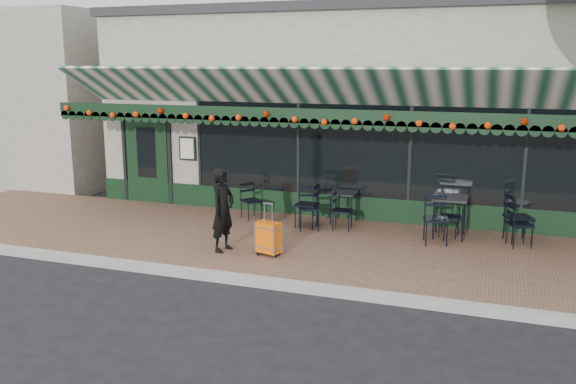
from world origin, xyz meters
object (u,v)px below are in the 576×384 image
(chair_b_front, at_px, (309,208))
(chair_solo, at_px, (251,201))
(cafe_table_a, at_px, (450,201))
(chair_a_extra, at_px, (520,225))
(chair_a_front, at_px, (436,220))
(chair_a_right, at_px, (519,218))
(suitcase, at_px, (268,238))
(chair_b_left, at_px, (307,205))
(cafe_table_b, at_px, (344,195))
(chair_a_left, at_px, (449,217))
(chair_b_right, at_px, (342,211))
(woman, at_px, (223,210))

(chair_b_front, distance_m, chair_solo, 1.50)
(cafe_table_a, bearing_deg, chair_a_extra, -8.56)
(chair_a_front, relative_size, chair_b_front, 1.04)
(chair_a_right, bearing_deg, chair_a_front, 90.05)
(suitcase, bearing_deg, chair_a_right, 45.02)
(chair_b_left, bearing_deg, suitcase, -1.05)
(cafe_table_b, height_order, chair_a_extra, chair_a_extra)
(cafe_table_a, relative_size, chair_a_front, 0.87)
(chair_a_left, relative_size, chair_a_right, 0.83)
(cafe_table_b, distance_m, chair_solo, 2.00)
(chair_a_right, relative_size, chair_b_front, 1.06)
(chair_a_extra, xyz_separation_m, chair_b_right, (-3.33, 0.01, -0.02))
(chair_a_extra, bearing_deg, cafe_table_b, 58.84)
(cafe_table_b, bearing_deg, cafe_table_a, -9.96)
(chair_a_right, relative_size, chair_b_left, 1.02)
(suitcase, distance_m, chair_b_right, 2.17)
(cafe_table_a, bearing_deg, chair_a_front, -111.21)
(chair_a_extra, bearing_deg, chair_b_right, 68.11)
(cafe_table_b, bearing_deg, chair_b_right, -78.52)
(chair_b_front, height_order, chair_solo, chair_b_front)
(suitcase, relative_size, cafe_table_b, 1.42)
(woman, bearing_deg, chair_solo, 21.17)
(chair_b_right, bearing_deg, chair_solo, 79.34)
(chair_a_front, bearing_deg, chair_a_extra, 0.29)
(cafe_table_a, xyz_separation_m, chair_a_extra, (1.26, -0.19, -0.30))
(chair_solo, bearing_deg, cafe_table_a, -53.17)
(cafe_table_b, relative_size, chair_solo, 0.85)
(chair_b_right, bearing_deg, cafe_table_b, 7.64)
(chair_a_right, xyz_separation_m, chair_b_right, (-3.31, -0.30, -0.08))
(chair_a_front, distance_m, chair_a_extra, 1.50)
(woman, height_order, suitcase, woman)
(chair_a_left, bearing_deg, cafe_table_a, 8.50)
(cafe_table_a, height_order, chair_b_front, chair_b_front)
(chair_a_left, relative_size, chair_b_right, 0.99)
(chair_a_left, bearing_deg, chair_a_extra, 83.13)
(suitcase, distance_m, chair_a_front, 3.16)
(chair_b_left, bearing_deg, chair_solo, -99.74)
(chair_a_right, xyz_separation_m, chair_b_front, (-3.95, -0.49, -0.03))
(cafe_table_b, relative_size, chair_a_left, 0.86)
(chair_a_right, bearing_deg, chair_solo, 66.77)
(chair_a_extra, bearing_deg, cafe_table_a, 59.72)
(cafe_table_b, xyz_separation_m, chair_a_extra, (3.44, -0.57, -0.18))
(cafe_table_b, bearing_deg, chair_b_left, -138.73)
(chair_solo, bearing_deg, chair_a_front, -60.72)
(cafe_table_a, bearing_deg, chair_solo, 179.06)
(chair_b_front, bearing_deg, chair_b_right, -6.25)
(cafe_table_a, height_order, chair_b_right, cafe_table_a)
(woman, bearing_deg, chair_b_left, -13.33)
(chair_a_right, distance_m, chair_solo, 5.39)
(chair_a_extra, xyz_separation_m, chair_solo, (-5.40, 0.26, -0.02))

